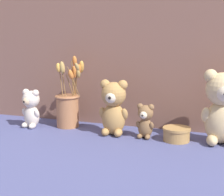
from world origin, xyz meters
TOP-DOWN VIEW (x-y plane):
  - ground_plane at (0.00, 0.00)m, footprint 4.00×4.00m
  - backdrop_wall at (0.00, 0.17)m, footprint 1.45×0.02m
  - teddy_bear_large at (0.46, 0.02)m, footprint 0.17×0.15m
  - teddy_bear_medium at (0.01, 0.00)m, footprint 0.13×0.12m
  - teddy_bear_small at (-0.39, -0.02)m, footprint 0.10×0.09m
  - teddy_bear_tiny at (0.16, -0.01)m, footprint 0.08×0.07m
  - flower_vase at (-0.23, 0.05)m, footprint 0.15×0.13m
  - decorative_tin_tall at (0.29, -0.00)m, footprint 0.11×0.11m

SIDE VIEW (x-z plane):
  - ground_plane at x=0.00m, z-range 0.00..0.00m
  - decorative_tin_tall at x=0.29m, z-range 0.00..0.06m
  - teddy_bear_tiny at x=0.16m, z-range 0.00..0.15m
  - teddy_bear_small at x=-0.39m, z-range 0.00..0.19m
  - flower_vase at x=-0.23m, z-range -0.07..0.27m
  - teddy_bear_medium at x=0.01m, z-range 0.01..0.25m
  - teddy_bear_large at x=0.46m, z-range 0.01..0.31m
  - backdrop_wall at x=0.00m, z-range 0.00..0.78m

